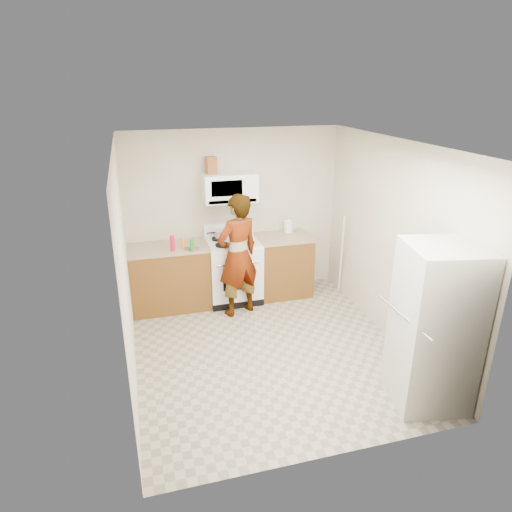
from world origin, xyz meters
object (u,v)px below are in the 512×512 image
object	(u,v)px
microwave	(230,187)
saucepan	(221,234)
fridge	(435,327)
person	(238,256)
gas_range	(233,269)
kettle	(288,226)

from	to	relation	value
microwave	saucepan	size ratio (longest dim) A/B	3.90
fridge	saucepan	distance (m)	3.32
microwave	person	size ratio (longest dim) A/B	0.44
microwave	person	world-z (taller)	microwave
gas_range	microwave	size ratio (longest dim) A/B	1.49
kettle	fridge	bearing A→B (deg)	-97.58
gas_range	saucepan	xyz separation A→B (m)	(-0.14, 0.13, 0.52)
microwave	saucepan	distance (m)	0.71
person	kettle	bearing A→B (deg)	-166.87
saucepan	gas_range	bearing A→B (deg)	-43.19
person	gas_range	bearing A→B (deg)	-114.63
person	saucepan	xyz separation A→B (m)	(-0.11, 0.58, 0.14)
gas_range	microwave	xyz separation A→B (m)	(0.00, 0.13, 1.21)
saucepan	microwave	bearing A→B (deg)	-2.63
gas_range	saucepan	world-z (taller)	gas_range
microwave	kettle	xyz separation A→B (m)	(0.92, 0.07, -0.68)
person	fridge	world-z (taller)	person
person	kettle	world-z (taller)	person
gas_range	microwave	bearing A→B (deg)	90.00
fridge	saucepan	bearing A→B (deg)	129.06
microwave	kettle	world-z (taller)	microwave
microwave	person	xyz separation A→B (m)	(-0.03, -0.57, -0.83)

